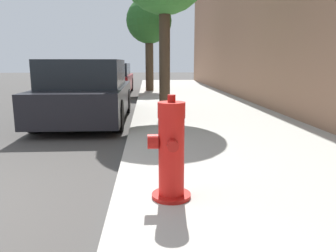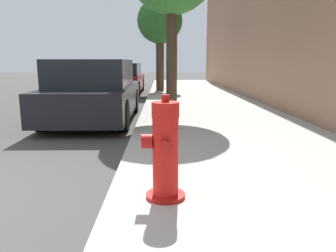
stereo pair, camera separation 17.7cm
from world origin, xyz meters
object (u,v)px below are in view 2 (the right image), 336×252
Objects in this scene: fire_hydrant at (165,152)px; parked_car_near at (94,92)px; street_tree_far at (160,22)px; parked_car_mid at (120,79)px.

parked_car_near is (-1.57, 4.65, 0.12)m from fire_hydrant.
street_tree_far reaches higher than parked_car_near.
parked_car_mid is (-1.84, 11.23, 0.08)m from fire_hydrant.
parked_car_mid is 1.18× the size of street_tree_far.
parked_car_near is 7.32m from street_tree_far.
street_tree_far is (-0.11, 11.44, 2.42)m from fire_hydrant.
fire_hydrant is 0.24× the size of parked_car_near.
fire_hydrant is at bearing -89.44° from street_tree_far.
parked_car_mid is (-0.26, 6.58, -0.04)m from parked_car_near.
street_tree_far reaches higher than parked_car_mid.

